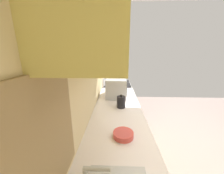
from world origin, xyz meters
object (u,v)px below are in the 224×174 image
oven_range (117,100)px  bowl (123,134)px  microwave (116,87)px  kettle (121,102)px

oven_range → bowl: 2.00m
microwave → bowl: bearing=-176.4°
bowl → kettle: kettle is taller
bowl → microwave: bearing=3.6°
kettle → oven_range: bearing=2.1°
bowl → kettle: 0.63m
bowl → kettle: bearing=0.0°
microwave → kettle: (-0.50, -0.07, -0.07)m
microwave → bowl: (-1.13, -0.07, -0.13)m
microwave → bowl: microwave is taller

